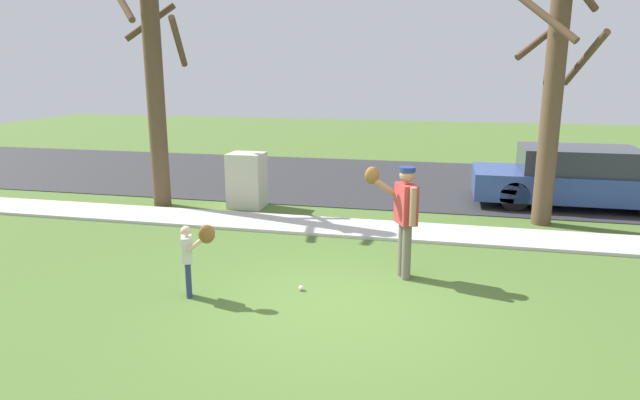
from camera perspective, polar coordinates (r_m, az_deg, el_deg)
The scene contains 10 objects.
ground_plane at distance 10.67m, azimuth 5.64°, elevation -3.33°, with size 48.00×48.00×0.00m, color #4C6B2D.
sidewalk_strip at distance 10.76m, azimuth 5.71°, elevation -3.02°, with size 36.00×1.20×0.06m, color beige.
road_surface at distance 15.60m, azimuth 8.09°, elevation 1.96°, with size 36.00×6.80×0.02m, color #2D2D30.
person_adult at distance 8.18m, azimuth 8.51°, elevation -0.94°, with size 0.83×0.54×1.68m.
person_child at distance 7.66m, azimuth -12.97°, elevation -5.00°, with size 0.55×0.33×1.05m.
baseball at distance 7.91m, azimuth -1.96°, elevation -9.04°, with size 0.07×0.07×0.07m, color white.
utility_cabinet at distance 12.54m, azimuth -7.53°, elevation 2.03°, with size 0.77×0.68×1.23m, color beige.
street_tree_near at distance 11.68m, azimuth 22.86°, elevation 10.36°, with size 1.85×1.88×4.97m.
street_tree_far at distance 12.86m, azimuth -16.71°, elevation 12.31°, with size 1.85×1.89×5.55m.
parked_wagon_blue at distance 13.77m, azimuth 24.91°, elevation 2.10°, with size 4.50×1.80×1.33m.
Camera 1 is at (1.27, -6.65, 3.04)m, focal length 31.12 mm.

